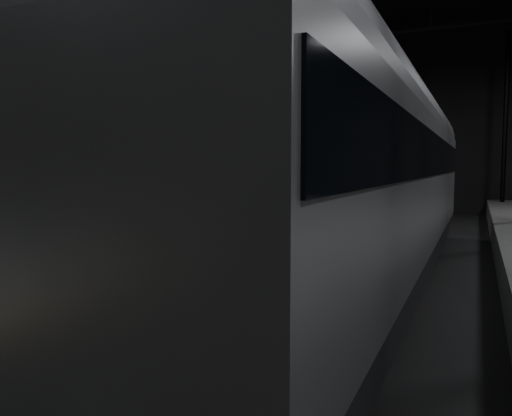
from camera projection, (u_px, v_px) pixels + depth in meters
The scene contains 6 objects.
ground at pixel (374, 284), 13.17m from camera, with size 44.00×44.00×0.00m, color black.
platform_left at pixel (141, 247), 16.16m from camera, with size 9.00×43.80×1.00m, color #51514E.
tactile_strip at pixel (261, 239), 14.40m from camera, with size 0.50×43.80×0.01m, color brown.
track at pixel (374, 281), 13.16m from camera, with size 2.40×43.00×0.24m.
train at pixel (374, 167), 12.71m from camera, with size 3.10×20.70×5.53m.
woman at pixel (127, 211), 13.61m from camera, with size 0.65×0.43×1.78m, color #9F7861.
Camera 1 is at (2.42, -13.11, 3.09)m, focal length 35.00 mm.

